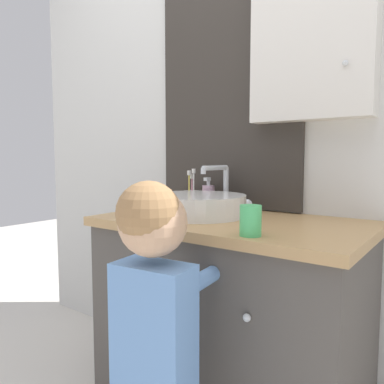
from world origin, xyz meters
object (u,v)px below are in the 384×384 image
Objects in this scene: child_figure at (155,319)px; drinking_cup at (251,221)px; sink_basin at (198,204)px; toothbrush_holder at (191,198)px; soap_dispenser at (208,196)px.

child_figure is 0.39m from drinking_cup.
sink_basin reaches higher than toothbrush_holder.
drinking_cup is at bearing 59.07° from child_figure.
sink_basin reaches higher than drinking_cup.
toothbrush_holder is 0.09m from soap_dispenser.
child_figure reaches higher than soap_dispenser.
drinking_cup is (0.55, -0.44, 0.00)m from toothbrush_holder.
child_figure reaches higher than drinking_cup.
sink_basin is at bearing -66.31° from soap_dispenser.
child_figure is at bearing -66.85° from soap_dispenser.
soap_dispenser is 0.82m from child_figure.
toothbrush_holder reaches higher than drinking_cup.
soap_dispenser is 1.55× the size of drinking_cup.
toothbrush_holder is 0.84m from child_figure.
toothbrush_holder reaches higher than soap_dispenser.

